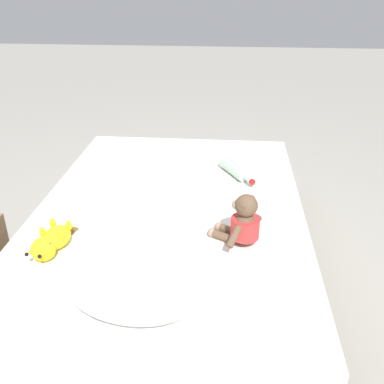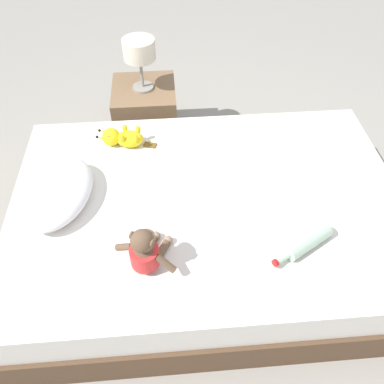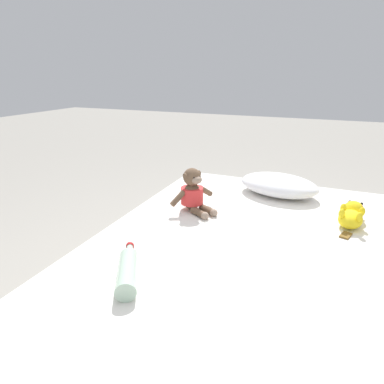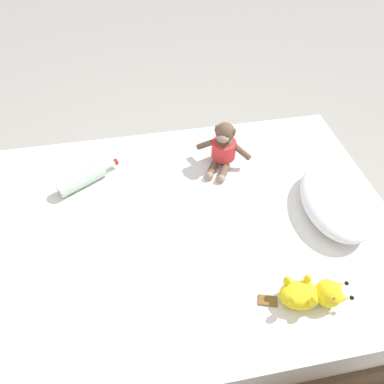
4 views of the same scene
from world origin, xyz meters
name	(u,v)px [view 1 (image 1 of 4)]	position (x,y,z in m)	size (l,w,h in m)	color
ground_plane	(172,277)	(0.00, 0.00, 0.00)	(16.00, 16.00, 0.00)	#9E998E
bed	(171,243)	(0.00, 0.00, 0.22)	(1.35, 2.00, 0.44)	brown
pillow	(131,290)	(0.04, 0.72, 0.50)	(0.53, 0.41, 0.12)	white
plush_monkey	(243,223)	(-0.35, 0.30, 0.54)	(0.25, 0.27, 0.24)	brown
plush_yellow_creature	(51,242)	(0.44, 0.44, 0.49)	(0.14, 0.33, 0.10)	yellow
glass_bottle	(235,169)	(-0.32, -0.40, 0.48)	(0.21, 0.30, 0.07)	#B2D1B7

